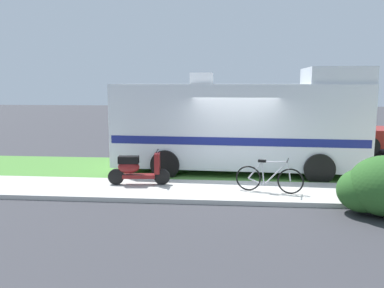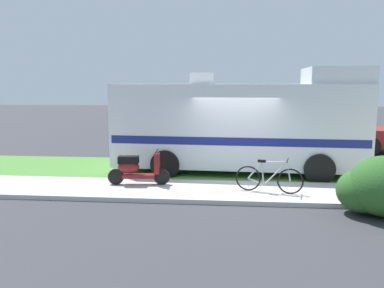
{
  "view_description": "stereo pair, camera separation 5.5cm",
  "coord_description": "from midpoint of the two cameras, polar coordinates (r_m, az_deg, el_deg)",
  "views": [
    {
      "loc": [
        -0.23,
        -11.42,
        2.91
      ],
      "look_at": [
        -1.28,
        0.3,
        1.1
      ],
      "focal_mm": 37.08,
      "sensor_mm": 36.0,
      "label": 1
    },
    {
      "loc": [
        -0.17,
        -11.42,
        2.91
      ],
      "look_at": [
        -1.28,
        0.3,
        1.1
      ],
      "focal_mm": 37.08,
      "sensor_mm": 36.0,
      "label": 2
    }
  ],
  "objects": [
    {
      "name": "bush_by_porch",
      "position": [
        9.64,
        25.63,
        -5.84
      ],
      "size": [
        1.87,
        1.4,
        1.32
      ],
      "color": "#2D6026",
      "rests_on": "ground"
    },
    {
      "name": "pickup_truck_near",
      "position": [
        18.03,
        16.79,
        2.26
      ],
      "size": [
        5.47,
        2.44,
        1.87
      ],
      "color": "maroon",
      "rests_on": "ground"
    },
    {
      "name": "sidewalk",
      "position": [
        10.61,
        6.04,
        -6.89
      ],
      "size": [
        24.0,
        2.0,
        0.12
      ],
      "color": "beige",
      "rests_on": "ground"
    },
    {
      "name": "ground_plane",
      "position": [
        11.79,
        5.95,
        -5.6
      ],
      "size": [
        80.0,
        80.0,
        0.0
      ],
      "primitive_type": "plane",
      "color": "#38383D"
    },
    {
      "name": "grass_strip",
      "position": [
        13.24,
        5.87,
        -3.83
      ],
      "size": [
        24.0,
        3.4,
        0.08
      ],
      "color": "#4C8438",
      "rests_on": "ground"
    },
    {
      "name": "scooter",
      "position": [
        11.09,
        -8.14,
        -3.51
      ],
      "size": [
        1.72,
        0.5,
        0.97
      ],
      "color": "black",
      "rests_on": "ground"
    },
    {
      "name": "motorhome_rv",
      "position": [
        12.97,
        6.93,
        2.91
      ],
      "size": [
        7.91,
        3.0,
        3.38
      ],
      "color": "silver",
      "rests_on": "ground"
    },
    {
      "name": "bicycle",
      "position": [
        10.42,
        10.88,
        -4.83
      ],
      "size": [
        1.7,
        0.57,
        0.88
      ],
      "color": "black",
      "rests_on": "ground"
    }
  ]
}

